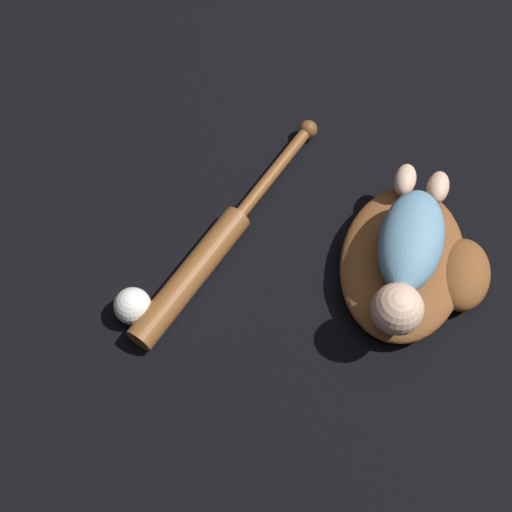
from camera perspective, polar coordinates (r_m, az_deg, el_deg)
ground_plane at (r=1.42m, az=13.09°, el=-1.37°), size 6.00×6.00×0.00m
baseball_glove at (r=1.39m, az=12.42°, el=-0.62°), size 0.40×0.35×0.07m
baby_figure at (r=1.30m, az=12.13°, el=0.40°), size 0.37×0.21×0.09m
baseball_bat at (r=1.38m, az=-3.76°, el=0.27°), size 0.49×0.40×0.06m
baseball at (r=1.34m, az=-9.84°, el=-3.96°), size 0.07×0.07×0.07m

